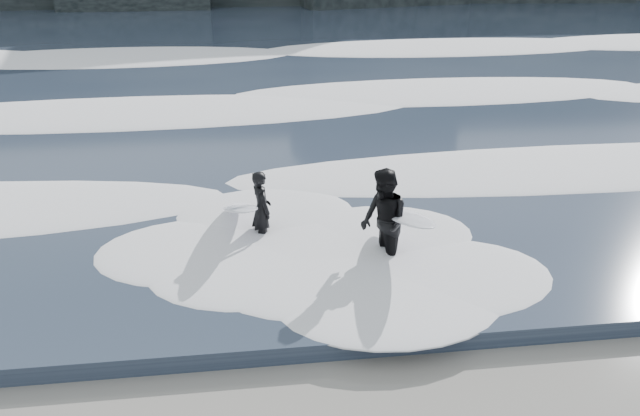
{
  "coord_description": "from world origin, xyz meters",
  "views": [
    {
      "loc": [
        -1.08,
        -3.98,
        5.61
      ],
      "look_at": [
        0.16,
        6.01,
        1.0
      ],
      "focal_mm": 35.0,
      "sensor_mm": 36.0,
      "label": 1
    }
  ],
  "objects": [
    {
      "name": "foam_far",
      "position": [
        0.0,
        25.0,
        0.45
      ],
      "size": [
        60.0,
        4.8,
        0.3
      ],
      "primitive_type": "ellipsoid",
      "color": "white",
      "rests_on": "sea"
    },
    {
      "name": "sea",
      "position": [
        0.0,
        29.0,
        0.15
      ],
      "size": [
        90.0,
        52.0,
        0.3
      ],
      "primitive_type": "cube",
      "color": "#283344",
      "rests_on": "ground"
    },
    {
      "name": "surfer_left",
      "position": [
        -1.01,
        6.63,
        0.77
      ],
      "size": [
        1.1,
        2.27,
        1.52
      ],
      "color": "black",
      "rests_on": "ground"
    },
    {
      "name": "foam_near",
      "position": [
        0.0,
        9.0,
        0.4
      ],
      "size": [
        60.0,
        3.2,
        0.2
      ],
      "primitive_type": "ellipsoid",
      "color": "white",
      "rests_on": "sea"
    },
    {
      "name": "foam_mid",
      "position": [
        0.0,
        16.0,
        0.42
      ],
      "size": [
        60.0,
        4.0,
        0.24
      ],
      "primitive_type": "ellipsoid",
      "color": "white",
      "rests_on": "sea"
    },
    {
      "name": "surfer_right",
      "position": [
        1.23,
        5.42,
        0.95
      ],
      "size": [
        1.22,
        2.27,
        1.89
      ],
      "color": "black",
      "rests_on": "ground"
    }
  ]
}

